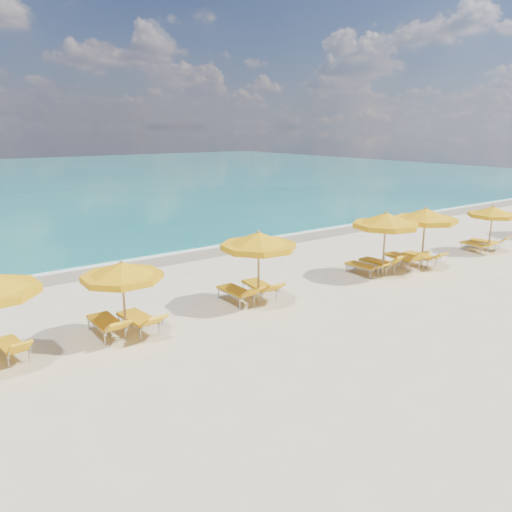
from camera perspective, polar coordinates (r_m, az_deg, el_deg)
ground_plane at (r=16.82m, az=3.03°, el=-5.00°), size 120.00×120.00×0.00m
ocean at (r=61.35m, az=-26.83°, el=7.72°), size 120.00×80.00×0.30m
wet_sand_band at (r=22.79m, az=-8.79°, el=0.08°), size 120.00×2.60×0.01m
foam_line at (r=23.48m, az=-9.69°, el=0.47°), size 120.00×1.20×0.03m
whitecap_far at (r=40.90m, az=-9.66°, el=6.41°), size 18.00×0.30×0.05m
umbrella_3 at (r=13.71m, az=-15.07°, el=-1.77°), size 2.86×2.86×2.21m
umbrella_4 at (r=15.77m, az=0.29°, el=1.68°), size 3.03×3.03×2.47m
umbrella_5 at (r=19.56m, az=14.60°, el=3.90°), size 2.90×2.90×2.54m
umbrella_6 at (r=21.15m, az=18.80°, el=4.35°), size 2.77×2.77×2.54m
umbrella_7 at (r=25.24m, az=25.44°, el=4.56°), size 2.82×2.82×2.18m
lounger_2_right at (r=14.08m, az=-26.13°, el=-9.67°), size 0.71×1.64×0.74m
lounger_3_left at (r=14.51m, az=-16.64°, el=-7.88°), size 0.67×1.95×0.81m
lounger_3_right at (r=14.57m, az=-13.19°, el=-7.55°), size 0.81×1.97×0.82m
lounger_4_left at (r=16.47m, az=-2.21°, el=-4.57°), size 0.66×1.91×0.82m
lounger_4_right at (r=16.99m, az=0.47°, el=-3.95°), size 0.86×2.01×0.80m
lounger_5_left at (r=20.01m, az=12.14°, el=-1.50°), size 0.73×1.82×0.66m
lounger_5_right at (r=20.57m, az=13.80°, el=-1.09°), size 0.76×1.87×0.86m
lounger_6_left at (r=21.44m, az=16.40°, el=-0.58°), size 0.95×2.06×0.93m
lounger_6_right at (r=22.04m, az=18.29°, el=-0.38°), size 0.70×1.94×0.76m
lounger_7_left at (r=25.27m, az=23.78°, el=0.91°), size 0.85×1.80×0.68m
lounger_7_right at (r=26.11m, az=24.77°, el=1.21°), size 0.85×1.77×0.75m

